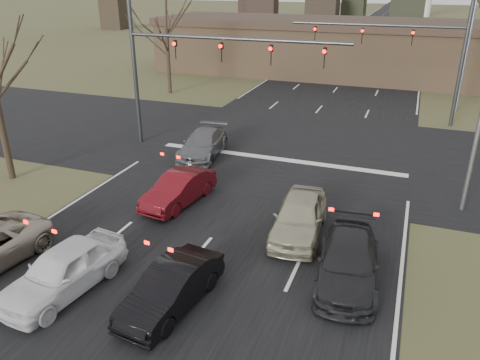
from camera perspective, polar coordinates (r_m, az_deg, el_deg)
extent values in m
plane|color=#454B28|center=(14.84, -10.12, -14.61)|extent=(360.00, 360.00, 0.00)
cube|color=black|center=(70.73, 15.72, 15.35)|extent=(14.00, 300.00, 0.02)
cube|color=black|center=(27.22, 5.76, 3.97)|extent=(200.00, 14.00, 0.02)
cube|color=#866648|center=(48.53, 15.63, 14.69)|extent=(42.00, 10.00, 4.60)
cube|color=#38281E|center=(48.23, 15.99, 17.79)|extent=(42.40, 10.40, 0.70)
cylinder|color=#383A3D|center=(27.74, -12.66, 12.44)|extent=(0.24, 0.24, 8.00)
cylinder|color=#383A3D|center=(24.69, -0.76, 16.85)|extent=(12.00, 0.18, 0.18)
imported|color=black|center=(26.16, -7.84, 15.47)|extent=(0.16, 0.20, 1.00)
imported|color=black|center=(25.03, -2.23, 15.31)|extent=(0.16, 0.20, 1.00)
imported|color=black|center=(24.14, 3.83, 14.97)|extent=(0.16, 0.20, 1.00)
imported|color=black|center=(23.52, 10.26, 14.43)|extent=(0.16, 0.20, 1.00)
cylinder|color=#383A3D|center=(33.35, 25.39, 12.60)|extent=(0.24, 0.24, 8.00)
cylinder|color=#383A3D|center=(33.11, 16.21, 17.69)|extent=(11.00, 0.18, 0.18)
imported|color=black|center=(33.06, 20.27, 15.96)|extent=(0.16, 0.20, 1.00)
imported|color=black|center=(33.25, 14.67, 16.65)|extent=(0.16, 0.20, 1.00)
imported|color=black|center=(33.74, 9.15, 17.18)|extent=(0.16, 0.20, 1.00)
cylinder|color=gray|center=(37.21, 26.12, 14.98)|extent=(0.18, 0.18, 10.00)
cylinder|color=black|center=(24.83, -26.92, 5.20)|extent=(0.32, 0.32, 4.68)
cylinder|color=black|center=(40.40, -8.74, 14.08)|extent=(0.32, 0.32, 5.23)
imported|color=white|center=(15.71, -20.72, -10.22)|extent=(2.32, 4.57, 1.49)
imported|color=black|center=(14.29, -8.37, -12.86)|extent=(1.86, 4.14, 1.32)
imported|color=black|center=(15.61, 13.03, -9.70)|extent=(2.35, 4.84, 1.36)
imported|color=slate|center=(25.70, -4.55, 4.40)|extent=(2.47, 4.90, 1.36)
imported|color=#550C12|center=(20.34, -7.49, -1.09)|extent=(1.95, 4.21, 1.34)
imported|color=#B9B596|center=(17.86, 7.23, -4.42)|extent=(2.16, 4.61, 1.53)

